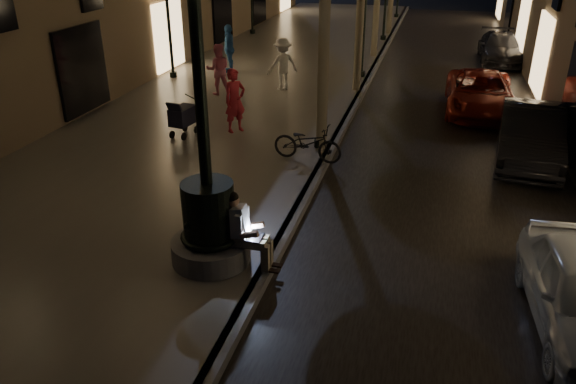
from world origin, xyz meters
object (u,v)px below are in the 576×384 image
(stroller, at_px, (183,116))
(pedestrian_blue, at_px, (229,48))
(pedestrian_white, at_px, (283,64))
(car_third, at_px, (480,93))
(seated_man_laptop, at_px, (243,228))
(lamp_curb_a, at_px, (322,31))
(bicycle, at_px, (308,143))
(car_rear, at_px, (500,48))
(pedestrian_pink, at_px, (218,69))
(pedestrian_red, at_px, (235,101))
(fountain_lamppost, at_px, (208,209))
(car_second, at_px, (530,135))

(stroller, height_order, pedestrian_blue, pedestrian_blue)
(pedestrian_white, bearing_deg, car_third, 135.71)
(seated_man_laptop, relative_size, stroller, 1.19)
(stroller, bearing_deg, lamp_curb_a, 11.07)
(car_third, xyz_separation_m, pedestrian_white, (-6.78, 0.35, 0.48))
(bicycle, bearing_deg, pedestrian_white, 26.82)
(car_rear, bearing_deg, pedestrian_blue, -153.16)
(car_rear, distance_m, bicycle, 15.13)
(stroller, relative_size, car_third, 0.26)
(pedestrian_pink, bearing_deg, pedestrian_blue, -100.33)
(pedestrian_red, xyz_separation_m, pedestrian_blue, (-2.66, 6.75, 0.03))
(seated_man_laptop, distance_m, stroller, 6.99)
(car_rear, bearing_deg, fountain_lamppost, -109.03)
(car_rear, height_order, pedestrian_pink, pedestrian_pink)
(pedestrian_pink, xyz_separation_m, pedestrian_white, (1.99, 1.18, 0.04))
(car_third, bearing_deg, lamp_curb_a, -131.16)
(stroller, xyz_separation_m, pedestrian_white, (1.39, 5.48, 0.33))
(pedestrian_pink, bearing_deg, stroller, 73.99)
(fountain_lamppost, xyz_separation_m, car_rear, (6.20, 19.05, -0.59))
(pedestrian_white, bearing_deg, lamp_curb_a, 73.56)
(lamp_curb_a, distance_m, bicycle, 2.76)
(seated_man_laptop, height_order, car_rear, seated_man_laptop)
(fountain_lamppost, bearing_deg, pedestrian_pink, 110.36)
(stroller, distance_m, pedestrian_white, 5.66)
(stroller, bearing_deg, car_rear, 63.72)
(lamp_curb_a, xyz_separation_m, pedestrian_white, (-2.48, 5.35, -2.12))
(pedestrian_red, distance_m, pedestrian_blue, 7.25)
(pedestrian_red, bearing_deg, lamp_curb_a, -64.44)
(pedestrian_white, bearing_deg, car_rear, -177.39)
(fountain_lamppost, xyz_separation_m, pedestrian_white, (-1.78, 11.35, -0.10))
(bicycle, bearing_deg, fountain_lamppost, 179.39)
(stroller, xyz_separation_m, pedestrian_blue, (-1.37, 7.50, 0.35))
(car_second, xyz_separation_m, car_rear, (0.15, 12.13, -0.09))
(fountain_lamppost, height_order, lamp_curb_a, fountain_lamppost)
(stroller, distance_m, pedestrian_red, 1.52)
(stroller, height_order, pedestrian_white, pedestrian_white)
(lamp_curb_a, relative_size, car_rear, 1.12)
(pedestrian_white, relative_size, bicycle, 1.02)
(fountain_lamppost, bearing_deg, lamp_curb_a, 83.35)
(lamp_curb_a, bearing_deg, pedestrian_pink, 137.02)
(pedestrian_blue, relative_size, bicycle, 1.05)
(seated_man_laptop, height_order, stroller, seated_man_laptop)
(car_third, relative_size, bicycle, 2.57)
(pedestrian_pink, bearing_deg, fountain_lamppost, 86.43)
(lamp_curb_a, bearing_deg, pedestrian_blue, 125.44)
(pedestrian_red, height_order, bicycle, pedestrian_red)
(fountain_lamppost, height_order, pedestrian_white, fountain_lamppost)
(fountain_lamppost, distance_m, car_third, 12.10)
(stroller, height_order, pedestrian_red, pedestrian_red)
(seated_man_laptop, height_order, lamp_curb_a, lamp_curb_a)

